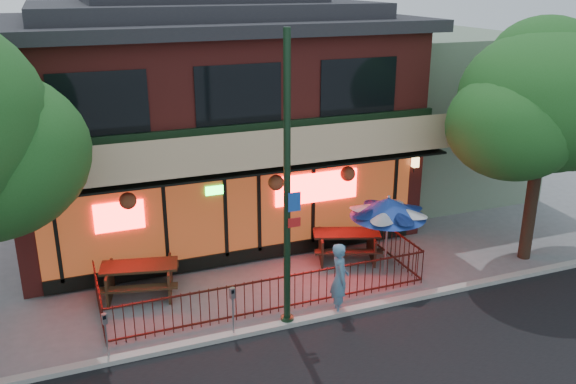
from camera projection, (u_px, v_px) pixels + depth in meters
name	position (u px, v px, depth m)	size (l,w,h in m)	color
ground	(281.00, 316.00, 15.17)	(80.00, 80.00, 0.00)	gray
curb	(289.00, 323.00, 14.71)	(80.00, 0.25, 0.12)	#999993
restaurant_building	(205.00, 101.00, 20.05)	(12.96, 9.49, 8.05)	maroon
neighbor_building	(425.00, 111.00, 24.02)	(6.00, 7.00, 6.00)	slate
patio_fence	(274.00, 284.00, 15.40)	(8.44, 2.62, 1.00)	#40120D
street_light	(287.00, 203.00, 13.77)	(0.43, 0.32, 7.00)	black
street_tree_right	(546.00, 93.00, 16.79)	(4.80, 4.80, 7.02)	#302418
picnic_table_left	(140.00, 275.00, 16.04)	(2.27, 1.92, 0.85)	#3C2816
picnic_table_right	(346.00, 241.00, 18.12)	(2.35, 2.08, 0.84)	#391E14
patio_umbrella	(388.00, 207.00, 16.61)	(2.09, 2.09, 2.39)	gray
pedestrian	(340.00, 279.00, 15.04)	(0.68, 0.45, 1.87)	teal
parking_meter_near	(233.00, 304.00, 13.99)	(0.13, 0.12, 1.28)	gray
parking_meter_far	(106.00, 329.00, 13.12)	(0.12, 0.11, 1.18)	gray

